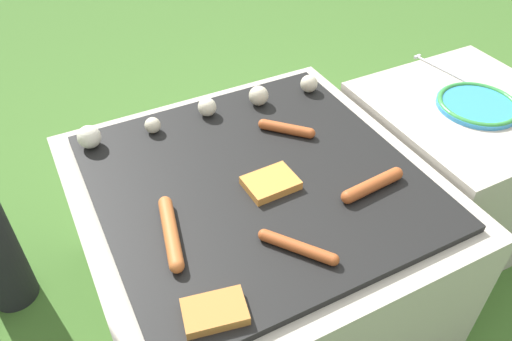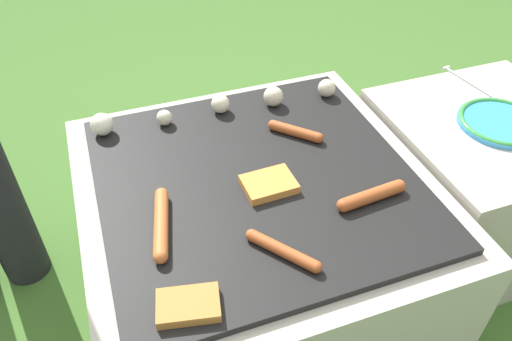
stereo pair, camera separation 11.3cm
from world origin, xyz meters
name	(u,v)px [view 2 (the right image)]	position (x,y,z in m)	size (l,w,h in m)	color
ground_plane	(256,294)	(0.00, 0.00, 0.00)	(14.00, 14.00, 0.00)	#3D6628
grill	(256,242)	(0.00, 0.00, 0.22)	(0.80, 0.80, 0.45)	#B2AA9E
side_ledge	(472,185)	(0.67, -0.01, 0.23)	(0.51, 0.52, 0.45)	#B2AA9E
sausage_back_right	(161,224)	(-0.23, -0.08, 0.47)	(0.07, 0.20, 0.03)	#B7602D
sausage_mid_left	(295,131)	(0.15, 0.12, 0.46)	(0.11, 0.11, 0.03)	#A34C23
sausage_back_left	(372,196)	(0.21, -0.16, 0.47)	(0.17, 0.04, 0.03)	#A34C23
sausage_front_center	(283,251)	(-0.03, -0.23, 0.46)	(0.11, 0.14, 0.02)	#A34C23
bread_slice_left	(269,184)	(0.02, -0.04, 0.46)	(0.12, 0.09, 0.02)	#D18438
bread_slice_center	(188,305)	(-0.23, -0.29, 0.46)	(0.12, 0.09, 0.02)	#B27033
mushroom_row	(215,106)	(-0.02, 0.27, 0.48)	(0.66, 0.08, 0.06)	silver
plate_colorful	(501,122)	(0.67, -0.02, 0.46)	(0.22, 0.22, 0.02)	#338CCC
fork_utensil	(466,80)	(0.72, 0.19, 0.45)	(0.04, 0.19, 0.01)	silver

